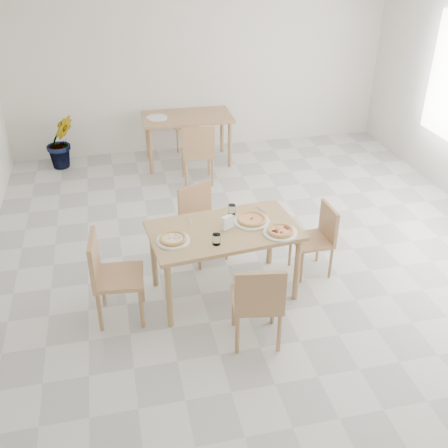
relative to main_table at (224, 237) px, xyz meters
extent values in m
plane|color=silver|center=(0.51, 0.44, -0.66)|extent=(7.00, 7.00, 0.00)
plane|color=silver|center=(0.51, 3.94, 0.74)|extent=(6.00, 0.00, 6.00)
cube|color=tan|center=(0.00, 0.00, 0.07)|extent=(1.50, 0.95, 0.04)
cylinder|color=tan|center=(-0.60, -0.40, -0.31)|extent=(0.06, 0.06, 0.71)
cylinder|color=tan|center=(0.67, -0.27, -0.31)|extent=(0.06, 0.06, 0.71)
cylinder|color=tan|center=(-0.67, 0.27, -0.31)|extent=(0.06, 0.06, 0.71)
cylinder|color=tan|center=(0.60, 0.40, -0.31)|extent=(0.06, 0.06, 0.71)
cube|color=tan|center=(0.13, -0.73, -0.22)|extent=(0.49, 0.49, 0.04)
cube|color=tan|center=(0.10, -0.92, 0.00)|extent=(0.43, 0.11, 0.41)
cylinder|color=tan|center=(0.34, -0.58, -0.45)|extent=(0.04, 0.04, 0.42)
cylinder|color=tan|center=(-0.03, -0.52, -0.45)|extent=(0.04, 0.04, 0.42)
cylinder|color=tan|center=(0.28, -0.94, -0.45)|extent=(0.04, 0.04, 0.42)
cylinder|color=tan|center=(-0.08, -0.88, -0.45)|extent=(0.04, 0.04, 0.42)
cube|color=tan|center=(-0.07, 0.67, -0.24)|extent=(0.53, 0.53, 0.04)
cube|color=tan|center=(-0.14, 0.84, -0.03)|extent=(0.40, 0.19, 0.39)
cylinder|color=tan|center=(-0.17, 0.44, -0.46)|extent=(0.04, 0.04, 0.40)
cylinder|color=tan|center=(0.16, 0.57, -0.46)|extent=(0.04, 0.04, 0.40)
cylinder|color=tan|center=(-0.30, 0.76, -0.46)|extent=(0.04, 0.04, 0.40)
cylinder|color=tan|center=(0.03, 0.89, -0.46)|extent=(0.04, 0.04, 0.40)
cube|color=tan|center=(-1.03, -0.15, -0.21)|extent=(0.48, 0.48, 0.04)
cube|color=tan|center=(-1.23, -0.13, 0.02)|extent=(0.08, 0.44, 0.42)
cylinder|color=tan|center=(-0.86, -0.35, -0.45)|extent=(0.04, 0.04, 0.43)
cylinder|color=tan|center=(-0.82, 0.02, -0.45)|extent=(0.04, 0.04, 0.43)
cylinder|color=tan|center=(-1.24, -0.32, -0.45)|extent=(0.04, 0.04, 0.43)
cylinder|color=tan|center=(-1.20, 0.06, -0.45)|extent=(0.04, 0.04, 0.43)
cube|color=tan|center=(0.98, 0.14, -0.27)|extent=(0.39, 0.39, 0.04)
cube|color=tan|center=(1.15, 0.15, -0.07)|extent=(0.05, 0.38, 0.36)
cylinder|color=tan|center=(0.81, 0.30, -0.48)|extent=(0.03, 0.03, 0.37)
cylinder|color=tan|center=(0.82, -0.02, -0.48)|extent=(0.03, 0.03, 0.37)
cylinder|color=tan|center=(1.14, 0.31, -0.48)|extent=(0.03, 0.03, 0.37)
cylinder|color=tan|center=(1.15, -0.01, -0.48)|extent=(0.03, 0.03, 0.37)
cylinder|color=white|center=(0.29, 0.07, 0.10)|extent=(0.35, 0.35, 0.02)
cylinder|color=white|center=(-0.51, -0.11, 0.10)|extent=(0.31, 0.31, 0.02)
cylinder|color=white|center=(0.50, -0.20, 0.10)|extent=(0.32, 0.32, 0.02)
cylinder|color=#E6B96C|center=(0.29, 0.07, 0.11)|extent=(0.36, 0.36, 0.01)
torus|color=#E6B96C|center=(0.29, 0.07, 0.12)|extent=(0.36, 0.36, 0.03)
cylinder|color=orange|center=(0.29, 0.07, 0.12)|extent=(0.28, 0.28, 0.01)
ellipsoid|color=#225F15|center=(0.29, 0.07, 0.13)|extent=(0.05, 0.05, 0.01)
cylinder|color=#E6B96C|center=(-0.51, -0.11, 0.11)|extent=(0.31, 0.31, 0.01)
torus|color=#E6B96C|center=(-0.51, -0.11, 0.12)|extent=(0.32, 0.32, 0.03)
cylinder|color=#F0DDC5|center=(-0.51, -0.11, 0.12)|extent=(0.24, 0.24, 0.01)
cylinder|color=#E6B96C|center=(0.50, -0.20, 0.11)|extent=(0.28, 0.28, 0.01)
torus|color=#E6B96C|center=(0.50, -0.20, 0.12)|extent=(0.29, 0.29, 0.03)
cylinder|color=orange|center=(0.50, -0.20, 0.12)|extent=(0.22, 0.22, 0.01)
cylinder|color=white|center=(0.14, 0.27, 0.14)|extent=(0.08, 0.08, 0.10)
cylinder|color=white|center=(-0.13, -0.25, 0.14)|extent=(0.08, 0.08, 0.10)
cube|color=silver|center=(0.03, -0.01, 0.10)|extent=(0.14, 0.12, 0.01)
cube|color=white|center=(0.03, -0.01, 0.17)|extent=(0.12, 0.10, 0.13)
cube|color=silver|center=(-0.30, 0.22, 0.09)|extent=(0.04, 0.18, 0.01)
cube|color=silver|center=(0.45, 0.29, 0.09)|extent=(0.07, 0.16, 0.01)
cube|color=tan|center=(0.19, 3.34, 0.07)|extent=(1.35, 0.80, 0.04)
cylinder|color=tan|center=(-0.41, 3.05, -0.31)|extent=(0.06, 0.06, 0.71)
cylinder|color=tan|center=(0.78, 3.02, -0.31)|extent=(0.06, 0.06, 0.71)
cylinder|color=tan|center=(-0.40, 3.67, -0.31)|extent=(0.06, 0.06, 0.71)
cylinder|color=tan|center=(0.80, 3.64, -0.31)|extent=(0.06, 0.06, 0.71)
cube|color=tan|center=(0.21, 2.62, -0.21)|extent=(0.46, 0.46, 0.04)
cube|color=tan|center=(0.20, 2.42, 0.02)|extent=(0.44, 0.07, 0.42)
cylinder|color=tan|center=(0.41, 2.80, -0.45)|extent=(0.04, 0.04, 0.43)
cylinder|color=tan|center=(0.03, 2.82, -0.45)|extent=(0.04, 0.04, 0.43)
cylinder|color=tan|center=(0.39, 2.42, -0.45)|extent=(0.04, 0.04, 0.43)
cylinder|color=tan|center=(0.01, 2.44, -0.45)|extent=(0.04, 0.04, 0.43)
cube|color=tan|center=(0.21, 3.95, -0.25)|extent=(0.50, 0.50, 0.04)
cube|color=tan|center=(0.15, 4.13, -0.03)|extent=(0.40, 0.15, 0.39)
cylinder|color=tan|center=(0.09, 3.74, -0.46)|extent=(0.03, 0.03, 0.40)
cylinder|color=tan|center=(0.42, 3.83, -0.46)|extent=(0.03, 0.03, 0.40)
cylinder|color=tan|center=(-0.01, 4.07, -0.46)|extent=(0.03, 0.03, 0.40)
cylinder|color=tan|center=(0.32, 4.17, -0.46)|extent=(0.03, 0.03, 0.40)
cylinder|color=white|center=(-0.26, 3.33, 0.10)|extent=(0.31, 0.31, 0.02)
imported|color=#2A5D1C|center=(-1.70, 3.59, -0.26)|extent=(0.55, 0.50, 0.81)
camera|label=1|loc=(-0.96, -4.19, 2.67)|focal=42.00mm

